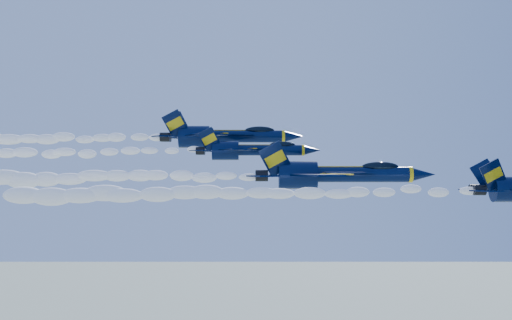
{
  "coord_description": "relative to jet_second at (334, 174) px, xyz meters",
  "views": [
    {
      "loc": [
        -6.04,
        -75.27,
        151.5
      ],
      "look_at": [
        -5.34,
        -1.59,
        152.06
      ],
      "focal_mm": 45.0,
      "sensor_mm": 36.0,
      "label": 1
    }
  ],
  "objects": [
    {
      "name": "jet_second",
      "position": [
        0.0,
        0.0,
        0.0
      ],
      "size": [
        19.72,
        16.18,
        7.33
      ],
      "color": "black"
    },
    {
      "name": "smoke_trail_jet_lead",
      "position": [
        -10.13,
        -8.94,
        -1.67
      ],
      "size": [
        44.46,
        1.89,
        1.7
      ],
      "primitive_type": "ellipsoid",
      "color": "white"
    },
    {
      "name": "jet_fourth",
      "position": [
        -12.79,
        16.09,
        4.87
      ],
      "size": [
        19.18,
        15.74,
        7.13
      ],
      "color": "black"
    },
    {
      "name": "jet_third",
      "position": [
        -9.1,
        8.3,
        2.82
      ],
      "size": [
        15.2,
        12.46,
        5.65
      ],
      "color": "black"
    },
    {
      "name": "smoke_trail_jet_third",
      "position": [
        -37.83,
        8.3,
        2.41
      ],
      "size": [
        44.46,
        1.81,
        1.63
      ],
      "primitive_type": "ellipsoid",
      "color": "white"
    },
    {
      "name": "smoke_trail_jet_second",
      "position": [
        -30.66,
        0.0,
        -0.46
      ],
      "size": [
        44.46,
        2.35,
        2.12
      ],
      "primitive_type": "ellipsoid",
      "color": "white"
    }
  ]
}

